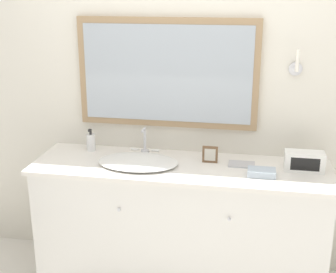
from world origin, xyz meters
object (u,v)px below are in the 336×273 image
object	(u,v)px
sink_basin	(138,161)
picture_frame	(210,155)
soap_bottle	(91,142)
appliance_box	(304,161)

from	to	relation	value
sink_basin	picture_frame	size ratio (longest dim) A/B	4.67
sink_basin	soap_bottle	world-z (taller)	sink_basin
sink_basin	soap_bottle	size ratio (longest dim) A/B	3.33
sink_basin	soap_bottle	distance (m)	0.46
appliance_box	picture_frame	size ratio (longest dim) A/B	2.17
soap_bottle	picture_frame	xyz separation A→B (m)	(0.88, -0.09, -0.01)
picture_frame	appliance_box	bearing A→B (deg)	-2.68
sink_basin	soap_bottle	xyz separation A→B (m)	(-0.41, 0.20, 0.05)
soap_bottle	appliance_box	bearing A→B (deg)	-4.64
picture_frame	soap_bottle	bearing A→B (deg)	173.99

